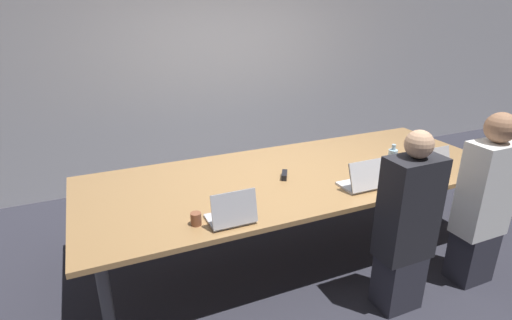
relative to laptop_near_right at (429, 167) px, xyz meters
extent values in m
plane|color=#2D2D38|center=(-1.05, 0.49, -0.85)|extent=(24.00, 24.00, 0.00)
cube|color=#ADADB2|center=(-1.05, 2.55, 0.55)|extent=(12.00, 0.06, 2.80)
cube|color=#9E7547|center=(-1.05, 0.49, -0.09)|extent=(3.79, 1.46, 0.04)
cylinder|color=#4C4C51|center=(-2.76, -0.06, -0.48)|extent=(0.08, 0.08, 0.73)
cylinder|color=#4C4C51|center=(0.67, -0.06, -0.48)|extent=(0.08, 0.08, 0.73)
cylinder|color=#4C4C51|center=(-2.76, 1.04, -0.48)|extent=(0.08, 0.08, 0.73)
cylinder|color=#4C4C51|center=(0.67, 1.04, -0.48)|extent=(0.08, 0.08, 0.73)
cube|color=#B7B7BC|center=(0.00, 0.05, -0.06)|extent=(0.34, 0.24, 0.02)
cube|color=#B7B7BC|center=(0.00, -0.05, 0.06)|extent=(0.35, 0.08, 0.24)
cube|color=#0F1933|center=(0.00, -0.04, 0.06)|extent=(0.34, 0.08, 0.23)
cube|color=#2D2D38|center=(0.08, -0.51, -0.62)|extent=(0.32, 0.24, 0.45)
cube|color=silver|center=(0.08, -0.51, -0.01)|extent=(0.40, 0.24, 0.77)
sphere|color=#9E7051|center=(0.08, -0.51, 0.49)|extent=(0.23, 0.23, 0.23)
cylinder|color=#ADD1E0|center=(-0.29, 0.15, 0.04)|extent=(0.08, 0.08, 0.23)
cylinder|color=#ADD1E0|center=(-0.29, 0.15, 0.18)|extent=(0.04, 0.04, 0.05)
cube|color=silver|center=(-0.70, 0.04, -0.06)|extent=(0.34, 0.24, 0.02)
cube|color=silver|center=(-0.70, -0.04, 0.06)|extent=(0.35, 0.09, 0.23)
cube|color=#0F1933|center=(-0.70, -0.03, 0.06)|extent=(0.34, 0.09, 0.22)
cube|color=#2D2D38|center=(-0.71, -0.51, -0.62)|extent=(0.32, 0.24, 0.45)
cube|color=#232328|center=(-0.71, -0.51, -0.01)|extent=(0.40, 0.24, 0.77)
sphere|color=tan|center=(-0.71, -0.51, 0.47)|extent=(0.19, 0.19, 0.19)
cube|color=#B7B7BC|center=(-1.89, -0.04, -0.06)|extent=(0.31, 0.23, 0.02)
cube|color=#B7B7BC|center=(-1.89, -0.15, 0.06)|extent=(0.32, 0.06, 0.23)
cube|color=#0F1933|center=(-1.89, -0.14, 0.06)|extent=(0.31, 0.06, 0.23)
cylinder|color=brown|center=(-2.12, -0.02, -0.03)|extent=(0.07, 0.07, 0.09)
cube|color=black|center=(-1.20, 0.45, -0.05)|extent=(0.11, 0.15, 0.05)
camera|label=1|loc=(-2.71, -2.37, 1.34)|focal=28.00mm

